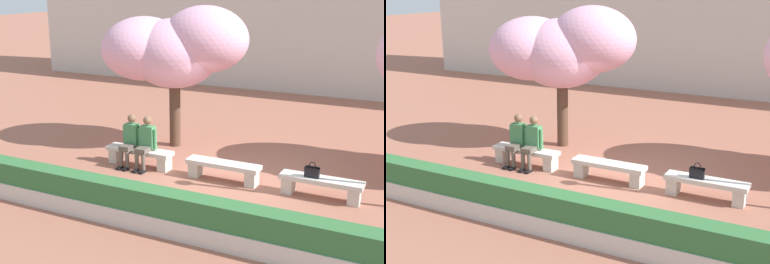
% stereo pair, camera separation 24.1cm
% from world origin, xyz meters
% --- Properties ---
extents(ground_plane, '(100.00, 100.00, 0.00)m').
position_xyz_m(ground_plane, '(0.00, 0.00, 0.00)').
color(ground_plane, '#9E604C').
extents(stone_bench_west_end, '(1.75, 0.43, 0.45)m').
position_xyz_m(stone_bench_west_end, '(-2.25, 0.00, 0.30)').
color(stone_bench_west_end, beige).
rests_on(stone_bench_west_end, ground).
extents(stone_bench_near_west, '(1.75, 0.43, 0.45)m').
position_xyz_m(stone_bench_near_west, '(0.00, 0.00, 0.30)').
color(stone_bench_near_west, beige).
rests_on(stone_bench_near_west, ground).
extents(stone_bench_center, '(1.75, 0.43, 0.45)m').
position_xyz_m(stone_bench_center, '(2.25, 0.00, 0.30)').
color(stone_bench_center, beige).
rests_on(stone_bench_center, ground).
extents(person_seated_left, '(0.51, 0.68, 1.29)m').
position_xyz_m(person_seated_left, '(-2.48, -0.05, 0.70)').
color(person_seated_left, black).
rests_on(person_seated_left, ground).
extents(person_seated_right, '(0.51, 0.69, 1.29)m').
position_xyz_m(person_seated_right, '(-2.02, -0.05, 0.70)').
color(person_seated_right, black).
rests_on(person_seated_right, ground).
extents(handbag, '(0.30, 0.15, 0.34)m').
position_xyz_m(handbag, '(2.05, -0.03, 0.58)').
color(handbag, black).
rests_on(handbag, stone_bench_center).
extents(cherry_tree_main, '(3.96, 2.58, 3.84)m').
position_xyz_m(cherry_tree_main, '(-2.32, 1.90, 2.71)').
color(cherry_tree_main, '#513828').
rests_on(cherry_tree_main, ground).
extents(planter_hedge_foreground, '(10.84, 0.50, 0.80)m').
position_xyz_m(planter_hedge_foreground, '(0.00, -2.86, 0.39)').
color(planter_hedge_foreground, beige).
rests_on(planter_hedge_foreground, ground).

